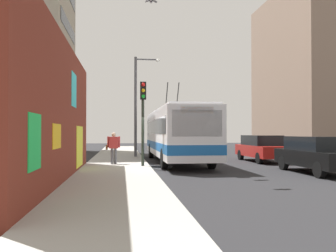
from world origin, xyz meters
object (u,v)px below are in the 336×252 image
parked_car_black (318,154)px  traffic_light (143,109)px  city_bus (176,133)px  pedestrian_midblock (113,146)px  parked_car_red (262,148)px  street_lamp (138,99)px

parked_car_black → traffic_light: (2.64, 7.35, 2.04)m
city_bus → pedestrian_midblock: city_bus is taller
pedestrian_midblock → traffic_light: 2.67m
city_bus → parked_car_black: city_bus is taller
parked_car_black → pedestrian_midblock: size_ratio=2.86×
parked_car_red → parked_car_black: bearing=180.0°
parked_car_black → traffic_light: bearing=70.3°
pedestrian_midblock → street_lamp: 6.18m
parked_car_black → parked_car_red: size_ratio=0.99×
city_bus → traffic_light: 4.27m
city_bus → parked_car_black: 8.10m
city_bus → street_lamp: (3.11, 2.06, 2.24)m
street_lamp → traffic_light: bearing=179.2°
pedestrian_midblock → traffic_light: bearing=-133.9°
parked_car_black → pedestrian_midblock: 9.65m
city_bus → pedestrian_midblock: 4.21m
parked_car_black → traffic_light: traffic_light is taller
parked_car_red → pedestrian_midblock: size_ratio=2.90×
parked_car_black → pedestrian_midblock: pedestrian_midblock is taller
parked_car_red → traffic_light: size_ratio=1.14×
city_bus → street_lamp: size_ratio=1.75×
city_bus → pedestrian_midblock: size_ratio=7.29×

